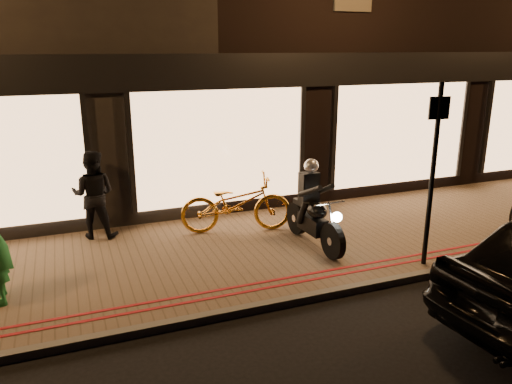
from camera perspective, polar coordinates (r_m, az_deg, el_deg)
ground at (r=7.52m, az=5.52°, el=-12.63°), size 90.00×90.00×0.00m
sidewalk at (r=9.14m, az=-0.13°, el=-6.69°), size 50.00×4.00×0.12m
kerb_stone at (r=7.53m, az=5.36°, el=-12.07°), size 50.00×0.14×0.12m
red_kerb_lines at (r=7.90m, az=3.74°, el=-10.08°), size 50.00×0.26×0.01m
building_row at (r=15.16m, az=-10.25°, el=18.38°), size 48.00×10.11×8.50m
motorcycle at (r=9.09m, az=6.55°, el=-2.37°), size 0.60×1.94×1.59m
sign_post at (r=8.42m, az=19.61°, el=2.77°), size 0.35×0.09×3.00m
bicycle_gold at (r=9.72m, az=-2.28°, el=-1.33°), size 2.27×1.20×1.13m
person_dark at (r=9.84m, az=-18.08°, el=-0.27°), size 0.98×0.87×1.68m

